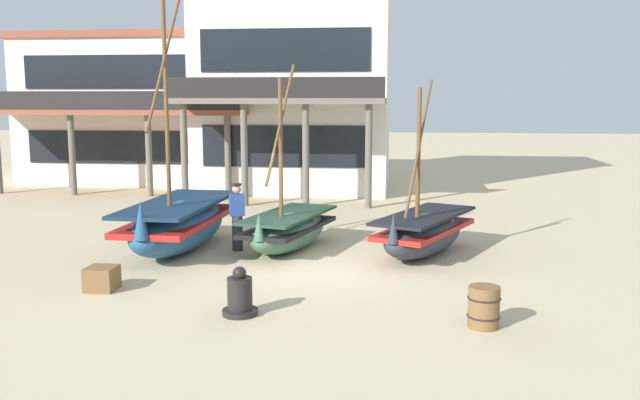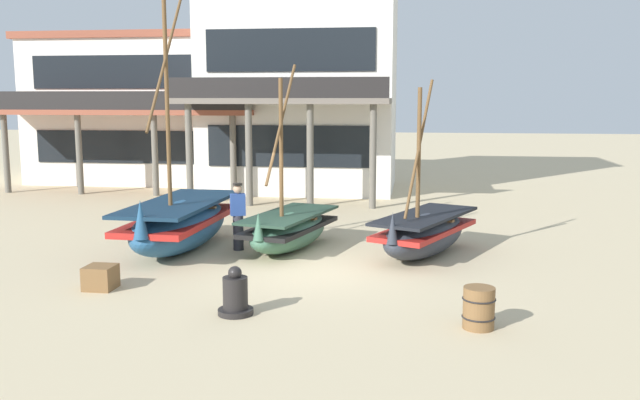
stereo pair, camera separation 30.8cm
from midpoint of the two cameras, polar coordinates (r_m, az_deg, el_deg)
ground_plane at (r=15.34m, az=-1.02°, el=-5.73°), size 120.00×120.00×0.00m
fishing_boat_near_left at (r=16.67m, az=8.15°, el=-2.67°), size 2.69×3.85×4.21m
fishing_boat_centre_large at (r=17.38m, az=-12.20°, el=-1.92°), size 1.95×4.78×6.39m
fishing_boat_far_right at (r=17.11m, az=-3.19°, el=-2.45°), size 2.16×3.64×4.59m
fisherman_by_hull at (r=17.11m, az=-7.44°, el=-1.45°), size 0.42×0.34×1.68m
capstan_winch at (r=12.19m, az=-7.43°, el=-7.97°), size 0.63×0.63×0.87m
wooden_barrel at (r=11.74m, az=12.77°, el=-8.69°), size 0.56×0.56×0.70m
cargo_crate at (r=14.33m, az=-18.34°, el=-6.24°), size 0.57×0.57×0.47m
harbor_building_main at (r=28.56m, az=-2.34°, el=11.96°), size 7.88×8.22×10.98m
harbor_building_annex at (r=32.48m, az=-13.73°, el=7.42°), size 11.30×8.95×6.53m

